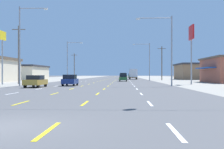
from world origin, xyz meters
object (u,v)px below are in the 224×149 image
suv_inner_right_midfar (123,76)px  streetlight_right_row_1 (148,59)px  box_truck_far_right_far (133,74)px  streetlight_left_row_1 (69,58)px  suv_far_right_distant_a (131,76)px  pole_sign_right_row_1 (191,38)px  pole_sign_left_row_1 (2,44)px  hatchback_inner_right_mid (123,78)px  streetlight_left_row_0 (22,41)px  hatchback_inner_left_near (70,80)px  sedan_inner_right_farther (123,77)px  streetlight_right_row_0 (168,45)px  sedan_far_left_nearest (36,81)px  suv_inner_right_farthest (122,76)px

suv_inner_right_midfar → streetlight_right_row_1: size_ratio=0.53×
box_truck_far_right_far → streetlight_left_row_1: (-16.57, -19.51, 3.76)m
suv_far_right_distant_a → pole_sign_right_row_1: (7.42, -87.34, 6.20)m
pole_sign_right_row_1 → pole_sign_left_row_1: bearing=-176.4°
hatchback_inner_right_mid → pole_sign_right_row_1: pole_sign_right_row_1 is taller
streetlight_left_row_0 → streetlight_right_row_1: streetlight_left_row_0 is taller
hatchback_inner_left_near → sedan_inner_right_farther: 52.39m
hatchback_inner_left_near → hatchback_inner_right_mid: (7.19, 24.87, 0.00)m
streetlight_right_row_1 → box_truck_far_right_far: bearing=98.5°
streetlight_right_row_1 → hatchback_inner_right_mid: bearing=-132.6°
suv_far_right_distant_a → hatchback_inner_right_mid: bearing=-92.7°
suv_inner_right_midfar → streetlight_right_row_0: size_ratio=0.53×
sedan_inner_right_farther → streetlight_right_row_0: size_ratio=0.49×
hatchback_inner_right_mid → streetlight_right_row_1: bearing=47.4°
sedan_inner_right_farther → pole_sign_left_row_1: size_ratio=0.55×
box_truck_far_right_far → pole_sign_left_row_1: 51.49m
sedan_far_left_nearest → streetlight_right_row_1: 39.83m
sedan_far_left_nearest → hatchback_inner_left_near: 5.65m
pole_sign_right_row_1 → streetlight_left_row_0: bearing=-163.5°
suv_inner_right_midfar → streetlight_left_row_1: bearing=-141.8°
streetlight_right_row_1 → suv_far_right_distant_a: bearing=92.5°
sedan_far_left_nearest → hatchback_inner_right_mid: size_ratio=1.15×
sedan_far_left_nearest → streetlight_right_row_0: streetlight_right_row_0 is taller
sedan_far_left_nearest → suv_far_right_distant_a: 99.09m
sedan_inner_right_farther → streetlight_right_row_1: 21.93m
hatchback_inner_left_near → sedan_inner_right_farther: hatchback_inner_left_near is taller
hatchback_inner_left_near → streetlight_right_row_0: 13.94m
sedan_inner_right_farther → sedan_far_left_nearest: bearing=-100.4°
suv_inner_right_farthest → hatchback_inner_left_near: bearing=-95.7°
sedan_far_left_nearest → suv_far_right_distant_a: suv_far_right_distant_a is taller
suv_inner_right_midfar → streetlight_right_row_0: (5.89, -42.95, 4.44)m
streetlight_right_row_0 → streetlight_right_row_1: (0.09, 32.32, -0.07)m
hatchback_inner_right_mid → box_truck_far_right_far: (3.08, 26.03, 1.05)m
suv_inner_right_midfar → box_truck_far_right_far: size_ratio=0.68×
hatchback_inner_left_near → suv_far_right_distant_a: suv_far_right_distant_a is taller
sedan_far_left_nearest → streetlight_left_row_1: streetlight_left_row_1 is taller
hatchback_inner_left_near → hatchback_inner_right_mid: same height
sedan_inner_right_farther → suv_far_right_distant_a: size_ratio=0.92×
suv_far_right_distant_a → suv_inner_right_farthest: bearing=-98.1°
hatchback_inner_right_mid → streetlight_left_row_0: bearing=-117.6°
suv_inner_right_farthest → pole_sign_left_row_1: 65.93m
sedan_far_left_nearest → suv_inner_right_midfar: suv_inner_right_midfar is taller
streetlight_left_row_1 → hatchback_inner_left_near: bearing=-78.7°
sedan_inner_right_farther → pole_sign_right_row_1: bearing=-76.6°
hatchback_inner_right_mid → sedan_far_left_nearest: bearing=-109.7°
box_truck_far_right_far → pole_sign_right_row_1: 45.63m
pole_sign_right_row_1 → streetlight_right_row_0: size_ratio=0.99×
hatchback_inner_right_mid → sedan_inner_right_farther: 27.05m
pole_sign_left_row_1 → streetlight_left_row_0: bearing=-46.6°
sedan_far_left_nearest → pole_sign_left_row_1: (-7.99, 8.92, 5.50)m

